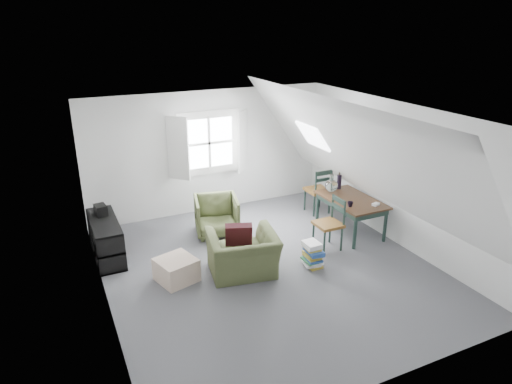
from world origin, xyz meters
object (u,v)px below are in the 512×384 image
armchair_near (243,273)px  ottoman (176,270)px  magazine_stack (312,254)px  dining_chair_near (330,223)px  media_shelf (106,241)px  dining_table (351,203)px  dining_chair_far (319,190)px  armchair_far (217,233)px

armchair_near → ottoman: bearing=-3.6°
armchair_near → magazine_stack: bearing=176.2°
ottoman → dining_chair_near: dining_chair_near is taller
media_shelf → dining_table: bearing=-10.0°
media_shelf → magazine_stack: bearing=-28.0°
dining_chair_near → media_shelf: 3.81m
ottoman → magazine_stack: 2.19m
dining_chair_far → magazine_stack: 2.26m
armchair_far → dining_chair_far: 2.31m
armchair_near → dining_chair_near: 1.79m
dining_chair_near → magazine_stack: 0.78m
dining_table → media_shelf: size_ratio=1.03×
armchair_near → dining_chair_far: (2.39, 1.57, 0.50)m
ottoman → dining_table: size_ratio=0.40×
armchair_near → dining_chair_near: bearing=-165.2°
dining_table → dining_chair_near: dining_chair_near is taller
armchair_near → dining_chair_far: size_ratio=1.09×
dining_chair_near → dining_chair_far: bearing=155.8°
media_shelf → dining_chair_far: bearing=3.7°
armchair_far → dining_chair_far: size_ratio=0.82×
armchair_far → ottoman: 1.73m
dining_chair_far → magazine_stack: (-1.28, -1.84, -0.29)m
ottoman → dining_chair_near: (2.72, -0.11, 0.30)m
media_shelf → armchair_far: bearing=4.5°
dining_table → magazine_stack: size_ratio=3.19×
dining_table → media_shelf: dining_table is taller
armchair_far → media_shelf: media_shelf is taller
ottoman → magazine_stack: magazine_stack is taller
armchair_near → dining_chair_far: 2.90m
ottoman → media_shelf: bearing=125.5°
magazine_stack → dining_table: bearing=31.4°
armchair_near → media_shelf: bearing=-27.6°
dining_chair_far → media_shelf: 4.26m
dining_table → dining_chair_far: dining_chair_far is taller
armchair_far → dining_chair_far: dining_chair_far is taller
armchair_near → ottoman: ottoman is taller
dining_table → magazine_stack: (-1.32, -0.80, -0.37)m
armchair_far → ottoman: same height
dining_chair_far → media_shelf: bearing=-20.2°
armchair_far → dining_chair_near: 2.15m
dining_chair_near → armchair_near: bearing=-84.1°
armchair_near → armchair_far: armchair_far is taller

